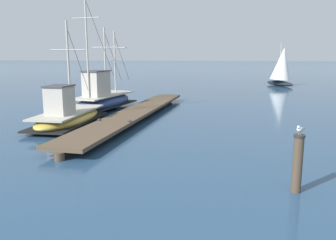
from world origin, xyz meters
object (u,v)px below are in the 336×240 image
Objects in this scene: mooring_piling at (298,162)px; fishing_boat_0 at (67,115)px; distant_sailboat at (282,66)px; fishing_boat_1 at (103,98)px; perched_seagull at (300,129)px.

fishing_boat_0 is at bearing 144.33° from mooring_piling.
distant_sailboat is (4.29, 33.14, 1.46)m from mooring_piling.
distant_sailboat is (14.41, 25.88, 1.74)m from fishing_boat_0.
fishing_boat_0 is 1.17× the size of distant_sailboat.
fishing_boat_0 is 5.25m from fishing_boat_1.
fishing_boat_0 is 29.67m from distant_sailboat.
perched_seagull is (0.00, 0.00, 0.91)m from mooring_piling.
fishing_boat_1 is at bearing 128.96° from perched_seagull.
mooring_piling is (10.11, -12.51, 0.04)m from fishing_boat_1.
fishing_boat_0 reaches higher than perched_seagull.
perched_seagull reaches higher than mooring_piling.
fishing_boat_1 is at bearing 89.91° from fishing_boat_0.
fishing_boat_0 is 0.81× the size of fishing_boat_1.
distant_sailboat is (4.29, 33.14, 0.55)m from perched_seagull.
perched_seagull is (10.12, -12.51, 0.96)m from fishing_boat_1.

